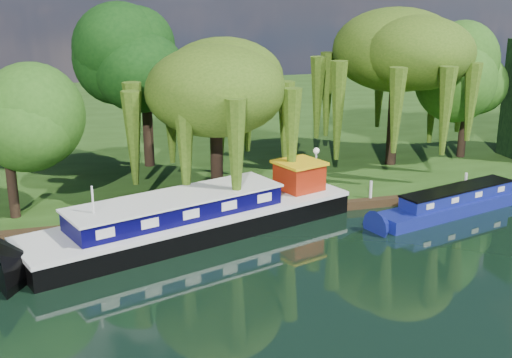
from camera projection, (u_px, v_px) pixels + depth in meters
name	position (u px, v px, depth m)	size (l,w,h in m)	color
ground	(389.00, 273.00, 27.47)	(120.00, 120.00, 0.00)	black
far_bank	(221.00, 118.00, 58.84)	(120.00, 52.00, 0.45)	#203E11
dutch_barge	(197.00, 217.00, 31.54)	(17.30, 9.42, 3.59)	black
narrowboat	(456.00, 203.00, 34.74)	(10.57, 4.67, 1.53)	navy
red_dinghy	(72.00, 259.00, 28.93)	(2.25, 3.14, 0.65)	#96200A
willow_left	(215.00, 90.00, 35.00)	(6.84, 6.84, 8.19)	black
willow_right	(397.00, 62.00, 40.93)	(7.56, 7.56, 9.21)	black
tree_far_left	(5.00, 119.00, 31.45)	(4.64, 4.64, 7.48)	black
tree_far_mid	(145.00, 65.00, 40.56)	(5.85, 5.85, 9.57)	black
tree_far_right	(468.00, 78.00, 43.13)	(4.85, 4.85, 7.93)	black
lamppost	(316.00, 158.00, 36.61)	(0.36, 0.36, 2.56)	silver
mooring_posts	(312.00, 195.00, 34.84)	(19.16, 0.16, 1.00)	silver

